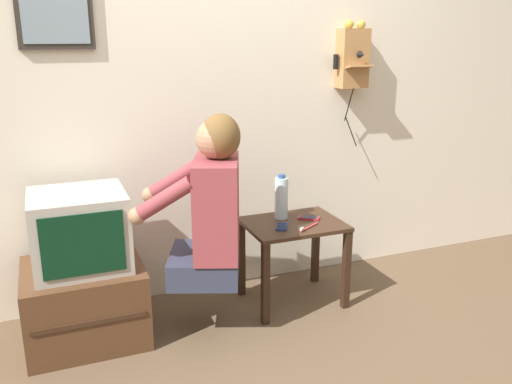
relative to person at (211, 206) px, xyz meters
name	(u,v)px	position (x,y,z in m)	size (l,w,h in m)	color
wall_back	(203,84)	(0.13, 0.53, 0.57)	(6.80, 0.05, 2.55)	silver
side_table	(293,239)	(0.54, 0.13, -0.31)	(0.56, 0.43, 0.50)	#382316
person	(211,206)	(0.00, 0.00, 0.00)	(0.63, 0.58, 0.87)	#2D3347
tv_stand	(85,302)	(-0.65, 0.16, -0.50)	(0.60, 0.54, 0.40)	#51331E
television	(80,230)	(-0.65, 0.18, -0.10)	(0.47, 0.44, 0.39)	#ADA89E
wall_phone_antique	(353,57)	(1.07, 0.45, 0.71)	(0.23, 0.18, 0.78)	#AD7A47
framed_picture	(54,8)	(-0.65, 0.49, 0.98)	(0.38, 0.03, 0.40)	#2D2823
cell_phone_held	(282,226)	(0.44, 0.08, -0.20)	(0.11, 0.14, 0.01)	navy
cell_phone_spare	(309,218)	(0.65, 0.16, -0.20)	(0.14, 0.12, 0.01)	maroon
water_bottle	(281,198)	(0.50, 0.23, -0.08)	(0.08, 0.08, 0.27)	silver
toothbrush	(308,227)	(0.57, 0.01, -0.20)	(0.15, 0.10, 0.02)	#D83F4C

